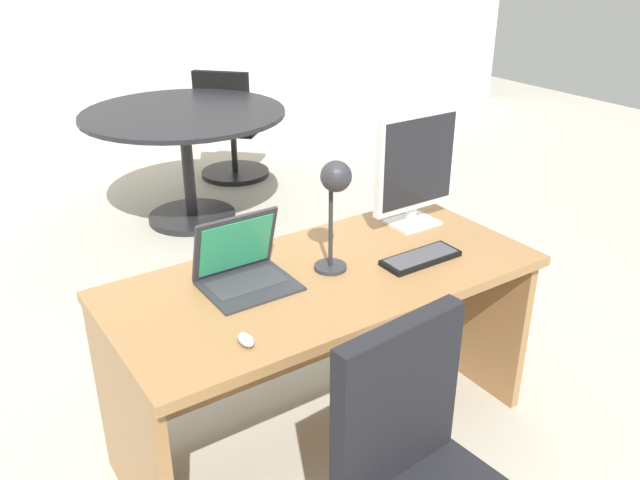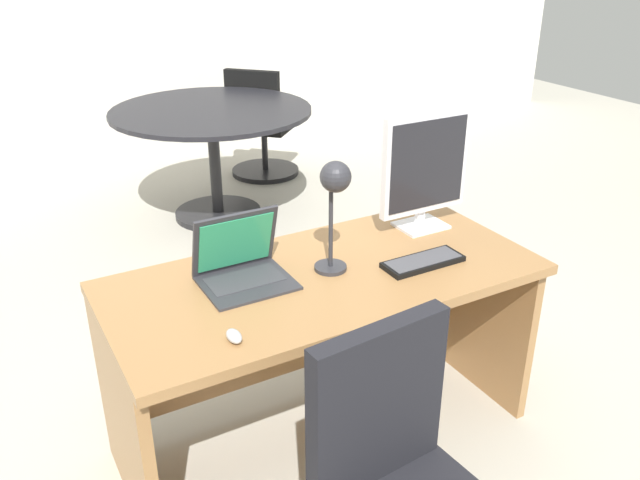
# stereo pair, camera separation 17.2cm
# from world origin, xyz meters

# --- Properties ---
(ground) EXTENTS (12.00, 12.00, 0.00)m
(ground) POSITION_xyz_m (0.00, 1.50, 0.00)
(ground) COLOR #B7B2A3
(desk) EXTENTS (1.59, 0.74, 0.75)m
(desk) POSITION_xyz_m (0.00, 0.05, 0.53)
(desk) COLOR #9E7042
(desk) RESTS_ON ground
(monitor) EXTENTS (0.40, 0.16, 0.49)m
(monitor) POSITION_xyz_m (0.56, 0.16, 1.01)
(monitor) COLOR silver
(monitor) RESTS_ON desk
(laptop) EXTENTS (0.31, 0.27, 0.25)m
(laptop) POSITION_xyz_m (-0.28, 0.12, 0.82)
(laptop) COLOR #2D2D33
(laptop) RESTS_ON desk
(keyboard) EXTENTS (0.31, 0.12, 0.02)m
(keyboard) POSITION_xyz_m (0.36, -0.12, 0.76)
(keyboard) COLOR black
(keyboard) RESTS_ON desk
(mouse) EXTENTS (0.04, 0.08, 0.03)m
(mouse) POSITION_xyz_m (-0.46, -0.24, 0.76)
(mouse) COLOR #B7BABF
(mouse) RESTS_ON desk
(desk_lamp) EXTENTS (0.12, 0.14, 0.43)m
(desk_lamp) POSITION_xyz_m (0.03, -0.00, 1.06)
(desk_lamp) COLOR #2D2D33
(desk_lamp) RESTS_ON desk
(coffee_mug) EXTENTS (0.12, 0.09, 0.10)m
(coffee_mug) POSITION_xyz_m (-0.20, 0.30, 0.80)
(coffee_mug) COLOR white
(coffee_mug) RESTS_ON desk
(meeting_table) EXTENTS (1.36, 1.36, 0.78)m
(meeting_table) POSITION_xyz_m (0.46, 2.36, 0.60)
(meeting_table) COLOR black
(meeting_table) RESTS_ON ground
(meeting_chair_near) EXTENTS (0.66, 0.66, 0.90)m
(meeting_chair_near) POSITION_xyz_m (1.10, 2.97, 0.37)
(meeting_chair_near) COLOR black
(meeting_chair_near) RESTS_ON ground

